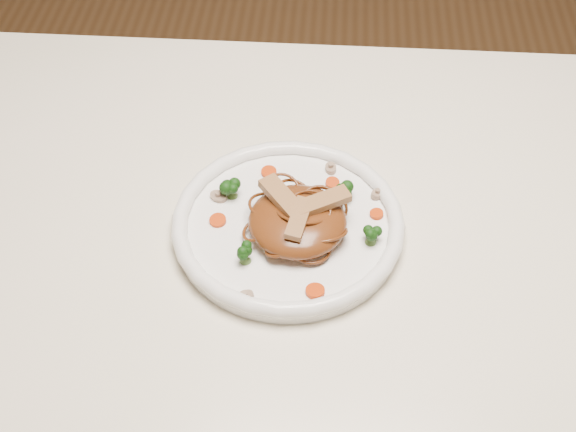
{
  "coord_description": "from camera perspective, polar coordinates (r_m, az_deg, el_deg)",
  "views": [
    {
      "loc": [
        -0.04,
        -0.63,
        1.47
      ],
      "look_at": [
        -0.08,
        -0.0,
        0.78
      ],
      "focal_mm": 48.31,
      "sensor_mm": 36.0,
      "label": 1
    }
  ],
  "objects": [
    {
      "name": "carrot_1",
      "position": [
        0.95,
        -5.19,
        -0.33
      ],
      "size": [
        0.03,
        0.03,
        0.0
      ],
      "primitive_type": "cylinder",
      "rotation": [
        0.0,
        0.0,
        0.41
      ],
      "color": "#B52D06",
      "rests_on": "plate"
    },
    {
      "name": "chicken_a",
      "position": [
        0.92,
        2.55,
        1.06
      ],
      "size": [
        0.07,
        0.05,
        0.01
      ],
      "primitive_type": "cube",
      "rotation": [
        0.0,
        0.0,
        0.51
      ],
      "color": "#A98350",
      "rests_on": "noodle_mound"
    },
    {
      "name": "chicken_b",
      "position": [
        0.92,
        -0.36,
        1.3
      ],
      "size": [
        0.06,
        0.07,
        0.01
      ],
      "primitive_type": "cube",
      "rotation": [
        0.0,
        0.0,
        2.25
      ],
      "color": "#A98350",
      "rests_on": "noodle_mound"
    },
    {
      "name": "mushroom_0",
      "position": [
        0.88,
        -3.21,
        -5.94
      ],
      "size": [
        0.03,
        0.03,
        0.01
      ],
      "primitive_type": "cylinder",
      "rotation": [
        0.0,
        0.0,
        0.39
      ],
      "color": "tan",
      "rests_on": "plate"
    },
    {
      "name": "mushroom_1",
      "position": [
        0.99,
        6.62,
        1.61
      ],
      "size": [
        0.03,
        0.03,
        0.01
      ],
      "primitive_type": "cylinder",
      "rotation": [
        0.0,
        0.0,
        0.84
      ],
      "color": "tan",
      "rests_on": "plate"
    },
    {
      "name": "noodle_mound",
      "position": [
        0.93,
        0.7,
        -0.38
      ],
      "size": [
        0.16,
        0.16,
        0.04
      ],
      "primitive_type": "ellipsoid",
      "rotation": [
        0.0,
        0.0,
        0.42
      ],
      "color": "#5C2B11",
      "rests_on": "plate"
    },
    {
      "name": "chicken_c",
      "position": [
        0.9,
        0.81,
        -0.18
      ],
      "size": [
        0.03,
        0.06,
        0.01
      ],
      "primitive_type": "cube",
      "rotation": [
        0.0,
        0.0,
        4.51
      ],
      "color": "#A98350",
      "rests_on": "noodle_mound"
    },
    {
      "name": "broccoli_2",
      "position": [
        0.9,
        -3.19,
        -2.68
      ],
      "size": [
        0.03,
        0.03,
        0.03
      ],
      "primitive_type": null,
      "rotation": [
        0.0,
        0.0,
        -0.21
      ],
      "color": "#163E0D",
      "rests_on": "plate"
    },
    {
      "name": "carrot_2",
      "position": [
        0.96,
        6.53,
        0.15
      ],
      "size": [
        0.02,
        0.02,
        0.0
      ],
      "primitive_type": "cylinder",
      "rotation": [
        0.0,
        0.0,
        0.15
      ],
      "color": "#B52D06",
      "rests_on": "plate"
    },
    {
      "name": "mushroom_2",
      "position": [
        0.98,
        -5.14,
        1.43
      ],
      "size": [
        0.03,
        0.03,
        0.01
      ],
      "primitive_type": "cylinder",
      "rotation": [
        0.0,
        0.0,
        -0.51
      ],
      "color": "tan",
      "rests_on": "plate"
    },
    {
      "name": "carrot_0",
      "position": [
        1.0,
        3.29,
        2.45
      ],
      "size": [
        0.02,
        0.02,
        0.0
      ],
      "primitive_type": "cylinder",
      "rotation": [
        0.0,
        0.0,
        0.1
      ],
      "color": "#B52D06",
      "rests_on": "plate"
    },
    {
      "name": "table",
      "position": [
        1.04,
        4.6,
        -5.04
      ],
      "size": [
        1.2,
        0.8,
        0.75
      ],
      "color": "white",
      "rests_on": "ground"
    },
    {
      "name": "plate",
      "position": [
        0.95,
        -0.0,
        -0.89
      ],
      "size": [
        0.36,
        0.36,
        0.02
      ],
      "primitive_type": "cylinder",
      "rotation": [
        0.0,
        0.0,
        0.36
      ],
      "color": "white",
      "rests_on": "table"
    },
    {
      "name": "carrot_3",
      "position": [
        1.01,
        -1.42,
        3.25
      ],
      "size": [
        0.02,
        0.02,
        0.0
      ],
      "primitive_type": "cylinder",
      "rotation": [
        0.0,
        0.0,
        -0.07
      ],
      "color": "#B52D06",
      "rests_on": "plate"
    },
    {
      "name": "broccoli_0",
      "position": [
        0.97,
        4.21,
        1.91
      ],
      "size": [
        0.03,
        0.03,
        0.03
      ],
      "primitive_type": null,
      "rotation": [
        0.0,
        0.0,
        0.18
      ],
      "color": "#163E0D",
      "rests_on": "plate"
    },
    {
      "name": "carrot_4",
      "position": [
        0.88,
        2.01,
        -5.54
      ],
      "size": [
        0.03,
        0.03,
        0.0
      ],
      "primitive_type": "cylinder",
      "rotation": [
        0.0,
        0.0,
        -0.43
      ],
      "color": "#B52D06",
      "rests_on": "plate"
    },
    {
      "name": "mushroom_3",
      "position": [
        1.01,
        3.16,
        3.52
      ],
      "size": [
        0.02,
        0.02,
        0.01
      ],
      "primitive_type": "cylinder",
      "rotation": [
        0.0,
        0.0,
        1.71
      ],
      "color": "tan",
      "rests_on": "plate"
    },
    {
      "name": "broccoli_3",
      "position": [
        0.92,
        6.17,
        -1.3
      ],
      "size": [
        0.03,
        0.03,
        0.03
      ],
      "primitive_type": null,
      "rotation": [
        0.0,
        0.0,
        -0.29
      ],
      "color": "#163E0D",
      "rests_on": "plate"
    },
    {
      "name": "broccoli_1",
      "position": [
        0.97,
        -4.16,
        2.14
      ],
      "size": [
        0.04,
        0.04,
        0.03
      ],
      "primitive_type": null,
      "rotation": [
        0.0,
        0.0,
        0.34
      ],
      "color": "#163E0D",
      "rests_on": "plate"
    }
  ]
}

